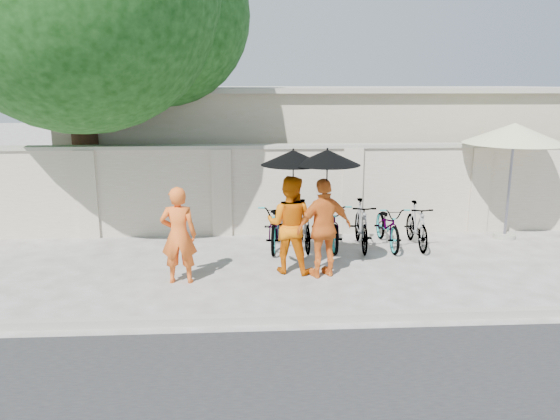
{
  "coord_description": "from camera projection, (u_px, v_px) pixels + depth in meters",
  "views": [
    {
      "loc": [
        -0.4,
        -9.15,
        3.46
      ],
      "look_at": [
        0.2,
        0.88,
        1.1
      ],
      "focal_mm": 35.0,
      "sensor_mm": 36.0,
      "label": 1
    }
  ],
  "objects": [
    {
      "name": "bike_3",
      "position": [
        361.0,
        225.0,
        11.56
      ],
      "size": [
        0.58,
        1.73,
        1.02
      ],
      "primitive_type": "imported",
      "rotation": [
        0.0,
        0.0,
        -0.06
      ],
      "color": "slate",
      "rests_on": "ground"
    },
    {
      "name": "shade_tree",
      "position": [
        87.0,
        0.0,
        11.22
      ],
      "size": [
        6.7,
        6.2,
        8.2
      ],
      "color": "#3D2114",
      "rests_on": "ground"
    },
    {
      "name": "compound_wall",
      "position": [
        308.0,
        191.0,
        12.65
      ],
      "size": [
        20.0,
        0.3,
        2.0
      ],
      "primitive_type": "cube",
      "color": "beige",
      "rests_on": "ground"
    },
    {
      "name": "bike_1",
      "position": [
        304.0,
        225.0,
        11.56
      ],
      "size": [
        0.52,
        1.68,
        1.0
      ],
      "primitive_type": "imported",
      "rotation": [
        0.0,
        0.0,
        0.03
      ],
      "color": "slate",
      "rests_on": "ground"
    },
    {
      "name": "building_behind",
      "position": [
        328.0,
        146.0,
        16.26
      ],
      "size": [
        14.0,
        6.0,
        3.2
      ],
      "primitive_type": "cube",
      "color": "#BAAD98",
      "rests_on": "ground"
    },
    {
      "name": "monk_left",
      "position": [
        179.0,
        235.0,
        9.49
      ],
      "size": [
        0.63,
        0.42,
        1.72
      ],
      "primitive_type": "imported",
      "rotation": [
        0.0,
        0.0,
        3.14
      ],
      "color": "orange",
      "rests_on": "ground"
    },
    {
      "name": "parasol_right",
      "position": [
        327.0,
        157.0,
        9.42
      ],
      "size": [
        1.16,
        1.16,
        1.3
      ],
      "color": "black",
      "rests_on": "ground"
    },
    {
      "name": "parasol_center",
      "position": [
        293.0,
        157.0,
        9.66
      ],
      "size": [
        1.16,
        1.16,
        1.26
      ],
      "color": "black",
      "rests_on": "ground"
    },
    {
      "name": "kerb",
      "position": [
        277.0,
        319.0,
        8.04
      ],
      "size": [
        40.0,
        0.16,
        0.12
      ],
      "primitive_type": "cube",
      "color": "#9D9B8C",
      "rests_on": "ground"
    },
    {
      "name": "bike_0",
      "position": [
        276.0,
        224.0,
        11.65
      ],
      "size": [
        0.85,
        1.95,
        1.0
      ],
      "primitive_type": "imported",
      "rotation": [
        0.0,
        0.0,
        -0.1
      ],
      "color": "slate",
      "rests_on": "ground"
    },
    {
      "name": "bike_4",
      "position": [
        388.0,
        225.0,
        11.69
      ],
      "size": [
        0.64,
        1.78,
        0.93
      ],
      "primitive_type": "imported",
      "rotation": [
        0.0,
        0.0,
        0.01
      ],
      "color": "slate",
      "rests_on": "ground"
    },
    {
      "name": "ground",
      "position": [
        272.0,
        281.0,
        9.71
      ],
      "size": [
        80.0,
        80.0,
        0.0
      ],
      "primitive_type": "plane",
      "color": "#BCB9B6"
    },
    {
      "name": "bike_5",
      "position": [
        417.0,
        225.0,
        11.65
      ],
      "size": [
        0.49,
        1.6,
        0.96
      ],
      "primitive_type": "imported",
      "rotation": [
        0.0,
        0.0,
        -0.03
      ],
      "color": "slate",
      "rests_on": "ground"
    },
    {
      "name": "patio_umbrella",
      "position": [
        514.0,
        135.0,
        11.88
      ],
      "size": [
        2.5,
        2.5,
        2.6
      ],
      "rotation": [
        0.0,
        0.0,
        0.16
      ],
      "color": "#9D9B8C",
      "rests_on": "ground"
    },
    {
      "name": "monk_right",
      "position": [
        324.0,
        228.0,
        9.79
      ],
      "size": [
        1.15,
        0.77,
        1.81
      ],
      "primitive_type": "imported",
      "rotation": [
        0.0,
        0.0,
        3.48
      ],
      "color": "orange",
      "rests_on": "ground"
    },
    {
      "name": "monk_center",
      "position": [
        290.0,
        225.0,
        10.02
      ],
      "size": [
        1.05,
        0.92,
        1.81
      ],
      "primitive_type": "imported",
      "rotation": [
        0.0,
        0.0,
        2.83
      ],
      "color": "orange",
      "rests_on": "ground"
    },
    {
      "name": "bike_2",
      "position": [
        332.0,
        223.0,
        11.72
      ],
      "size": [
        0.68,
        1.91,
        1.0
      ],
      "primitive_type": "imported",
      "rotation": [
        0.0,
        0.0,
        -0.01
      ],
      "color": "slate",
      "rests_on": "ground"
    }
  ]
}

